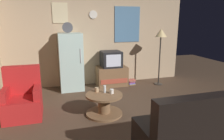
% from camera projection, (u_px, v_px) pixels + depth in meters
% --- Properties ---
extents(ground_plane, '(12.00, 12.00, 0.00)m').
position_uv_depth(ground_plane, '(125.00, 119.00, 3.90)').
color(ground_plane, '#4C3828').
extents(wall_with_art, '(5.20, 0.12, 2.56)m').
position_uv_depth(wall_with_art, '(97.00, 39.00, 5.88)').
color(wall_with_art, tan).
rests_on(wall_with_art, ground_plane).
extents(fridge, '(0.60, 0.62, 1.77)m').
position_uv_depth(fridge, '(71.00, 62.00, 5.45)').
color(fridge, silver).
rests_on(fridge, ground_plane).
extents(tv_stand, '(0.84, 0.53, 0.54)m').
position_uv_depth(tv_stand, '(112.00, 76.00, 5.89)').
color(tv_stand, brown).
rests_on(tv_stand, ground_plane).
extents(crt_tv, '(0.54, 0.51, 0.44)m').
position_uv_depth(crt_tv, '(111.00, 59.00, 5.77)').
color(crt_tv, black).
rests_on(crt_tv, tv_stand).
extents(standing_lamp, '(0.32, 0.32, 1.59)m').
position_uv_depth(standing_lamp, '(161.00, 37.00, 5.72)').
color(standing_lamp, '#332D28').
rests_on(standing_lamp, ground_plane).
extents(coffee_table, '(0.72, 0.72, 0.42)m').
position_uv_depth(coffee_table, '(104.00, 104.00, 4.08)').
color(coffee_table, brown).
rests_on(coffee_table, ground_plane).
extents(wine_glass, '(0.05, 0.05, 0.15)m').
position_uv_depth(wine_glass, '(105.00, 89.00, 4.09)').
color(wine_glass, silver).
rests_on(wine_glass, coffee_table).
extents(mug_ceramic_white, '(0.08, 0.08, 0.09)m').
position_uv_depth(mug_ceramic_white, '(112.00, 91.00, 4.05)').
color(mug_ceramic_white, silver).
rests_on(mug_ceramic_white, coffee_table).
extents(mug_ceramic_tan, '(0.08, 0.08, 0.09)m').
position_uv_depth(mug_ceramic_tan, '(97.00, 90.00, 4.15)').
color(mug_ceramic_tan, tan).
rests_on(mug_ceramic_tan, coffee_table).
extents(armchair, '(0.68, 0.68, 0.96)m').
position_uv_depth(armchair, '(23.00, 100.00, 3.98)').
color(armchair, red).
rests_on(armchair, ground_plane).
extents(couch, '(1.70, 0.80, 0.92)m').
position_uv_depth(couch, '(199.00, 129.00, 2.94)').
color(couch, black).
rests_on(couch, ground_plane).
extents(book_stack, '(0.21, 0.18, 0.15)m').
position_uv_depth(book_stack, '(131.00, 82.00, 6.00)').
color(book_stack, '#AC884C').
rests_on(book_stack, ground_plane).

